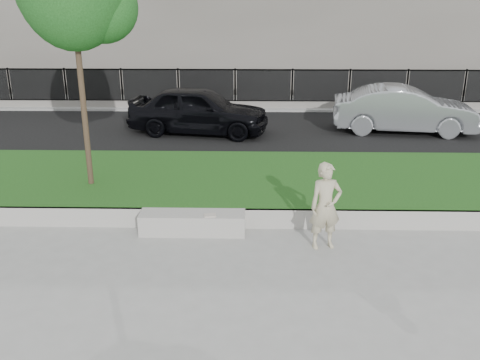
{
  "coord_description": "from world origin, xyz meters",
  "views": [
    {
      "loc": [
        0.05,
        -8.63,
        4.47
      ],
      "look_at": [
        -0.17,
        1.2,
        0.95
      ],
      "focal_mm": 40.0,
      "sensor_mm": 36.0,
      "label": 1
    }
  ],
  "objects_px": {
    "book": "(210,215)",
    "car_silver": "(404,110)",
    "man": "(326,206)",
    "car_dark": "(199,110)",
    "stone_bench": "(193,223)"
  },
  "relations": [
    {
      "from": "car_dark",
      "to": "car_silver",
      "type": "xyz_separation_m",
      "value": [
        6.66,
        0.3,
        -0.02
      ]
    },
    {
      "from": "car_silver",
      "to": "car_dark",
      "type": "bearing_deg",
      "value": 99.35
    },
    {
      "from": "stone_bench",
      "to": "man",
      "type": "height_order",
      "value": "man"
    },
    {
      "from": "book",
      "to": "car_silver",
      "type": "xyz_separation_m",
      "value": [
        5.73,
        7.9,
        0.36
      ]
    },
    {
      "from": "stone_bench",
      "to": "car_dark",
      "type": "relative_size",
      "value": 0.45
    },
    {
      "from": "car_silver",
      "to": "stone_bench",
      "type": "bearing_deg",
      "value": 148.71
    },
    {
      "from": "man",
      "to": "car_dark",
      "type": "height_order",
      "value": "man"
    },
    {
      "from": "car_silver",
      "to": "book",
      "type": "bearing_deg",
      "value": 150.83
    },
    {
      "from": "man",
      "to": "book",
      "type": "height_order",
      "value": "man"
    },
    {
      "from": "car_dark",
      "to": "car_silver",
      "type": "height_order",
      "value": "car_dark"
    },
    {
      "from": "stone_bench",
      "to": "man",
      "type": "distance_m",
      "value": 2.6
    },
    {
      "from": "stone_bench",
      "to": "book",
      "type": "distance_m",
      "value": 0.44
    },
    {
      "from": "book",
      "to": "car_dark",
      "type": "height_order",
      "value": "car_dark"
    },
    {
      "from": "stone_bench",
      "to": "man",
      "type": "xyz_separation_m",
      "value": [
        2.47,
        -0.55,
        0.6
      ]
    },
    {
      "from": "car_dark",
      "to": "man",
      "type": "bearing_deg",
      "value": -149.7
    }
  ]
}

